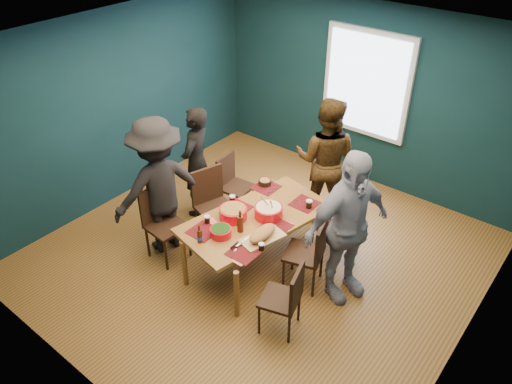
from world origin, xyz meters
TOP-DOWN VIEW (x-y plane):
  - room at (0.00, 0.27)m, footprint 5.01×5.01m
  - dining_table at (0.04, -0.13)m, footprint 1.26×1.96m
  - chair_left_far at (-0.91, 0.52)m, footprint 0.43×0.43m
  - chair_left_mid at (-0.74, -0.07)m, footprint 0.56×0.56m
  - chair_left_near at (-0.98, -0.72)m, footprint 0.47×0.47m
  - chair_right_far at (0.80, 0.58)m, footprint 0.57×0.57m
  - chair_right_mid at (0.79, -0.06)m, footprint 0.52×0.52m
  - chair_right_near at (0.97, -0.78)m, footprint 0.48×0.48m
  - person_far_left at (-1.28, 0.23)m, footprint 0.55×0.67m
  - person_back at (0.12, 1.27)m, footprint 1.03×0.91m
  - person_right at (1.13, 0.08)m, footprint 0.82×1.18m
  - person_near_left at (-1.09, -0.61)m, footprint 1.01×1.32m
  - bowl_salad at (-0.16, -0.31)m, footprint 0.33×0.33m
  - bowl_dumpling at (0.14, -0.02)m, footprint 0.34×0.34m
  - bowl_herbs at (-0.05, -0.65)m, footprint 0.24×0.24m
  - cutting_board at (0.35, -0.41)m, footprint 0.38×0.65m
  - small_bowl at (-0.32, 0.50)m, footprint 0.17×0.17m
  - beer_bottle_a at (-0.16, -0.88)m, footprint 0.06×0.06m
  - beer_bottle_b at (0.07, -0.45)m, footprint 0.07×0.07m
  - cola_glass_a at (-0.34, -0.57)m, footprint 0.07×0.07m
  - cola_glass_b at (0.46, -0.56)m, footprint 0.06×0.06m
  - cola_glass_c at (0.42, 0.42)m, footprint 0.08×0.08m
  - cola_glass_d at (-0.37, -0.08)m, footprint 0.08×0.08m
  - napkin_a at (0.40, -0.05)m, footprint 0.19×0.19m
  - napkin_b at (-0.32, -0.53)m, footprint 0.15×0.15m
  - napkin_c at (0.38, -0.83)m, footprint 0.15×0.15m

SIDE VIEW (x-z plane):
  - chair_right_near at x=0.97m, z-range 0.07..0.93m
  - chair_left_far at x=-0.91m, z-range 0.07..0.95m
  - chair_right_mid at x=0.79m, z-range 0.08..1.00m
  - chair_left_near at x=-0.98m, z-range 0.08..1.04m
  - chair_left_mid at x=-0.74m, z-range 0.08..1.07m
  - chair_right_far at x=0.80m, z-range 0.08..1.07m
  - dining_table at x=0.04m, z-range 0.28..0.97m
  - napkin_b at x=-0.32m, z-range 0.69..0.69m
  - napkin_c at x=0.38m, z-range 0.69..0.69m
  - napkin_a at x=0.40m, z-range 0.69..0.69m
  - small_bowl at x=-0.32m, z-range 0.69..0.76m
  - cola_glass_b at x=0.46m, z-range 0.69..0.78m
  - cola_glass_a at x=-0.34m, z-range 0.69..0.79m
  - bowl_herbs at x=-0.05m, z-range 0.69..0.80m
  - cola_glass_d at x=-0.37m, z-range 0.69..0.80m
  - cola_glass_c at x=0.42m, z-range 0.69..0.80m
  - cutting_board at x=0.35m, z-range 0.68..0.82m
  - bowl_salad at x=-0.16m, z-range 0.69..0.83m
  - bowl_dumpling at x=0.14m, z-range 0.61..0.92m
  - beer_bottle_a at x=-0.16m, z-range 0.66..0.89m
  - person_far_left at x=-1.28m, z-range 0.00..1.60m
  - beer_bottle_b at x=0.07m, z-range 0.66..0.94m
  - person_back at x=0.12m, z-range 0.00..1.76m
  - person_near_left at x=-1.09m, z-range 0.00..1.81m
  - person_right at x=1.13m, z-range 0.00..1.86m
  - room at x=0.00m, z-range 0.01..2.73m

